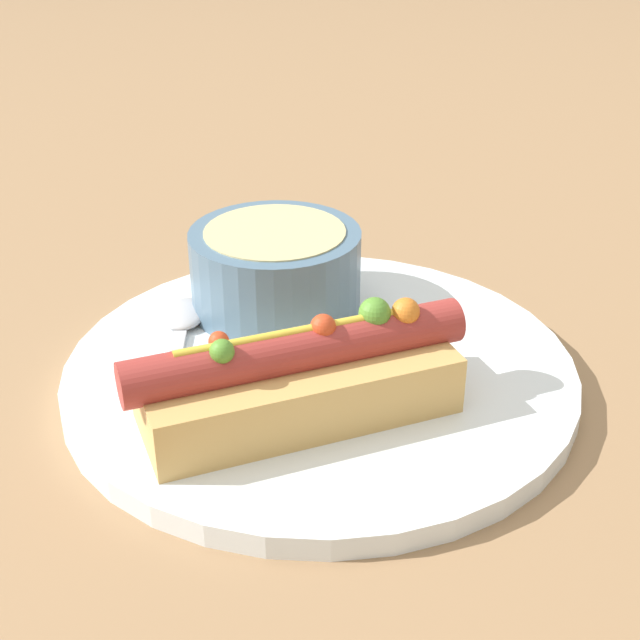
% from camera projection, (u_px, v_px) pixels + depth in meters
% --- Properties ---
extents(ground_plane, '(4.00, 4.00, 0.00)m').
position_uv_depth(ground_plane, '(320.00, 381.00, 0.53)').
color(ground_plane, '#93704C').
extents(dinner_plate, '(0.30, 0.30, 0.01)m').
position_uv_depth(dinner_plate, '(320.00, 372.00, 0.52)').
color(dinner_plate, white).
rests_on(dinner_plate, ground_plane).
extents(hot_dog, '(0.18, 0.11, 0.06)m').
position_uv_depth(hot_dog, '(299.00, 377.00, 0.46)').
color(hot_dog, tan).
rests_on(hot_dog, dinner_plate).
extents(soup_bowl, '(0.11, 0.11, 0.05)m').
position_uv_depth(soup_bowl, '(276.00, 266.00, 0.57)').
color(soup_bowl, slate).
rests_on(soup_bowl, dinner_plate).
extents(spoon, '(0.03, 0.14, 0.01)m').
position_uv_depth(spoon, '(181.00, 328.00, 0.55)').
color(spoon, '#B7B7BC').
rests_on(spoon, dinner_plate).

